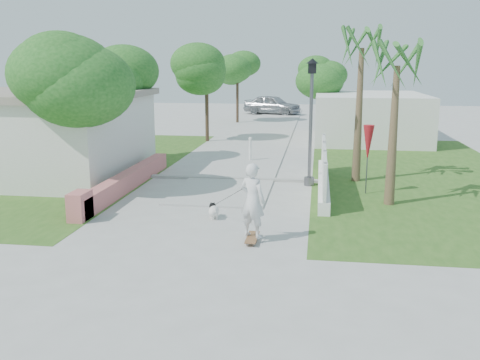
% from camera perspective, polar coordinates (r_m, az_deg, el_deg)
% --- Properties ---
extents(ground, '(90.00, 90.00, 0.00)m').
position_cam_1_polar(ground, '(14.30, -4.83, -5.04)').
color(ground, '#B7B7B2').
rests_on(ground, ground).
extents(path_strip, '(3.20, 36.00, 0.06)m').
position_cam_1_polar(path_strip, '(33.70, 2.91, 5.07)').
color(path_strip, '#B7B7B2').
rests_on(path_strip, ground).
extents(curb, '(6.50, 0.25, 0.10)m').
position_cam_1_polar(curb, '(19.98, -0.94, 0.15)').
color(curb, '#999993').
rests_on(curb, ground).
extents(grass_left, '(8.00, 20.00, 0.01)m').
position_cam_1_polar(grass_left, '(23.96, -16.90, 1.54)').
color(grass_left, '#2F5A1C').
rests_on(grass_left, ground).
extents(grass_right, '(8.00, 20.00, 0.01)m').
position_cam_1_polar(grass_right, '(22.04, 18.22, 0.55)').
color(grass_right, '#2F5A1C').
rests_on(grass_right, ground).
extents(pink_wall, '(0.45, 8.20, 0.80)m').
position_cam_1_polar(pink_wall, '(18.46, -12.35, -0.32)').
color(pink_wall, '#C46466').
rests_on(pink_wall, ground).
extents(house_left, '(8.40, 7.40, 3.23)m').
position_cam_1_polar(house_left, '(22.43, -21.64, 4.73)').
color(house_left, silver).
rests_on(house_left, ground).
extents(lattice_fence, '(0.35, 7.00, 1.50)m').
position_cam_1_polar(lattice_fence, '(18.66, 8.92, 0.68)').
color(lattice_fence, white).
rests_on(lattice_fence, ground).
extents(building_right, '(6.00, 8.00, 2.60)m').
position_cam_1_polar(building_right, '(31.55, 13.57, 6.57)').
color(building_right, silver).
rests_on(building_right, ground).
extents(street_lamp, '(0.44, 0.44, 4.44)m').
position_cam_1_polar(street_lamp, '(18.87, 7.57, 6.63)').
color(street_lamp, '#59595E').
rests_on(street_lamp, ground).
extents(bollard, '(0.14, 0.14, 1.09)m').
position_cam_1_polar(bollard, '(23.75, 1.09, 3.40)').
color(bollard, white).
rests_on(bollard, ground).
extents(patio_umbrella, '(0.36, 0.36, 2.30)m').
position_cam_1_polar(patio_umbrella, '(18.04, 13.50, 3.78)').
color(patio_umbrella, '#59595E').
rests_on(patio_umbrella, ground).
extents(tree_left_near, '(3.60, 3.60, 5.28)m').
position_cam_1_polar(tree_left_near, '(17.97, -17.10, 10.39)').
color(tree_left_near, '#4C3826').
rests_on(tree_left_near, ground).
extents(tree_left_mid, '(3.20, 3.20, 4.85)m').
position_cam_1_polar(tree_left_mid, '(23.43, -13.51, 10.10)').
color(tree_left_mid, '#4C3826').
rests_on(tree_left_mid, ground).
extents(tree_path_left, '(3.40, 3.40, 5.23)m').
position_cam_1_polar(tree_path_left, '(29.90, -3.57, 11.43)').
color(tree_path_left, '#4C3826').
rests_on(tree_path_left, ground).
extents(tree_path_right, '(3.00, 3.00, 4.79)m').
position_cam_1_polar(tree_path_right, '(33.27, 8.60, 10.84)').
color(tree_path_right, '#4C3826').
rests_on(tree_path_right, ground).
extents(tree_path_far, '(3.20, 3.20, 5.17)m').
position_cam_1_polar(tree_path_far, '(39.71, -0.26, 11.65)').
color(tree_path_far, '#4C3826').
rests_on(tree_path_far, ground).
extents(palm_far, '(1.80, 1.80, 5.30)m').
position_cam_1_polar(palm_far, '(19.84, 12.83, 12.66)').
color(palm_far, brown).
rests_on(palm_far, ground).
extents(palm_near, '(1.80, 1.80, 4.70)m').
position_cam_1_polar(palm_near, '(16.64, 16.38, 10.78)').
color(palm_near, brown).
rests_on(palm_near, ground).
extents(skateboarder, '(1.70, 2.48, 1.95)m').
position_cam_1_polar(skateboarder, '(13.76, -0.79, -2.02)').
color(skateboarder, brown).
rests_on(skateboarder, ground).
extents(dog, '(0.43, 0.61, 0.43)m').
position_cam_1_polar(dog, '(15.00, -2.83, -3.25)').
color(dog, white).
rests_on(dog, ground).
extents(parked_car, '(5.25, 3.45, 1.66)m').
position_cam_1_polar(parked_car, '(46.34, 3.47, 8.02)').
color(parked_car, '#A7AAAF').
rests_on(parked_car, ground).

